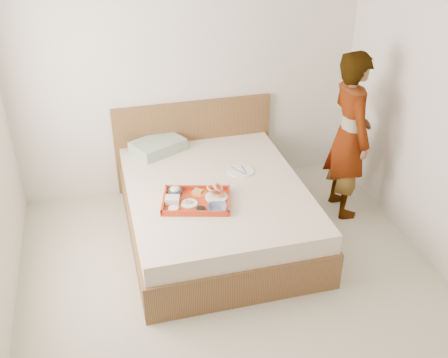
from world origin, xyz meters
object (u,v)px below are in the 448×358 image
Objects in this scene: bed at (216,210)px; person at (349,136)px; tray at (196,200)px; dinner_plate at (241,171)px.

bed is 1.44m from person.
person is at bearing 4.17° from bed.
tray is 0.66m from dinner_plate.
dinner_plate reaches higher than bed.
bed is 8.12× the size of dinner_plate.
dinner_plate is (0.29, 0.19, 0.27)m from bed.
dinner_plate is 1.08m from person.
tray is at bearing 103.81° from person.
tray is (-0.23, -0.23, 0.29)m from bed.
tray is at bearing -141.08° from dinner_plate.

